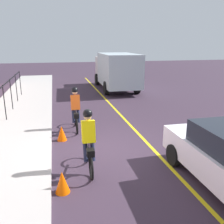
{
  "coord_description": "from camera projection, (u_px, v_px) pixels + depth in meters",
  "views": [
    {
      "loc": [
        -7.54,
        1.55,
        3.52
      ],
      "look_at": [
        1.11,
        -0.49,
        1.0
      ],
      "focal_mm": 39.09,
      "sensor_mm": 36.0,
      "label": 1
    }
  ],
  "objects": [
    {
      "name": "box_truck_background",
      "position": [
        116.0,
        70.0,
        18.71
      ],
      "size": [
        6.76,
        2.66,
        2.78
      ],
      "rotation": [
        0.0,
        0.0,
        -0.02
      ],
      "color": "#A6B7BF",
      "rests_on": "ground"
    },
    {
      "name": "ground_plane",
      "position": [
        105.0,
        149.0,
        8.36
      ],
      "size": [
        80.0,
        80.0,
        0.0
      ],
      "primitive_type": "plane",
      "color": "#372837"
    },
    {
      "name": "cyclist_follow",
      "position": [
        89.0,
        141.0,
        6.72
      ],
      "size": [
        1.71,
        0.37,
        1.83
      ],
      "rotation": [
        0.0,
        0.0,
        -0.02
      ],
      "color": "black",
      "rests_on": "ground"
    },
    {
      "name": "traffic_cone_near",
      "position": [
        62.0,
        133.0,
        9.08
      ],
      "size": [
        0.36,
        0.36,
        0.56
      ],
      "primitive_type": "cone",
      "color": "#ED4E01",
      "rests_on": "ground"
    },
    {
      "name": "lane_line_centre",
      "position": [
        149.0,
        145.0,
        8.72
      ],
      "size": [
        36.0,
        0.12,
        0.01
      ],
      "primitive_type": "cube",
      "color": "yellow",
      "rests_on": "ground"
    },
    {
      "name": "traffic_cone_far",
      "position": [
        62.0,
        182.0,
        5.9
      ],
      "size": [
        0.36,
        0.36,
        0.56
      ],
      "primitive_type": "cone",
      "color": "#ED5301",
      "rests_on": "ground"
    },
    {
      "name": "cyclist_lead",
      "position": [
        76.0,
        109.0,
        9.98
      ],
      "size": [
        1.71,
        0.37,
        1.83
      ],
      "rotation": [
        0.0,
        0.0,
        -0.02
      ],
      "color": "black",
      "rests_on": "ground"
    }
  ]
}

